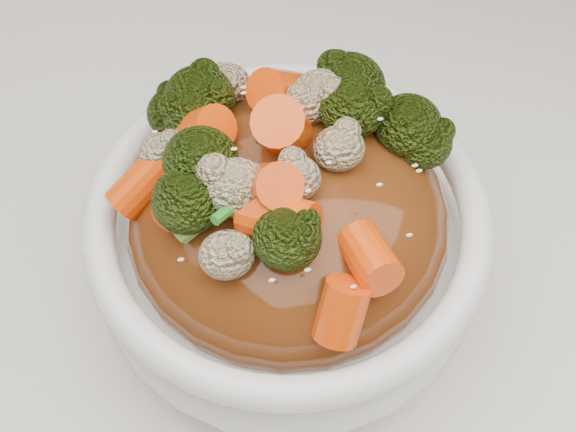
{
  "coord_description": "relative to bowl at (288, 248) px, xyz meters",
  "views": [
    {
      "loc": [
        -0.04,
        -0.18,
        1.18
      ],
      "look_at": [
        0.01,
        0.05,
        0.82
      ],
      "focal_mm": 50.0,
      "sensor_mm": 36.0,
      "label": 1
    }
  ],
  "objects": [
    {
      "name": "broccoli",
      "position": [
        -0.0,
        0.0,
        0.09
      ],
      "size": [
        0.23,
        0.23,
        0.04
      ],
      "primitive_type": null,
      "rotation": [
        0.0,
        0.0,
        0.41
      ],
      "color": "black",
      "rests_on": "sauce_base"
    },
    {
      "name": "tablecloth",
      "position": [
        -0.01,
        -0.05,
        -0.06
      ],
      "size": [
        1.2,
        0.8,
        0.04
      ],
      "primitive_type": "cube",
      "color": "white",
      "rests_on": "dining_table"
    },
    {
      "name": "cauliflower",
      "position": [
        -0.0,
        0.0,
        0.09
      ],
      "size": [
        0.23,
        0.23,
        0.04
      ],
      "primitive_type": null,
      "rotation": [
        0.0,
        0.0,
        0.41
      ],
      "color": "tan",
      "rests_on": "sauce_base"
    },
    {
      "name": "carrots",
      "position": [
        -0.0,
        0.0,
        0.09
      ],
      "size": [
        0.23,
        0.23,
        0.05
      ],
      "primitive_type": null,
      "rotation": [
        0.0,
        0.0,
        0.41
      ],
      "color": "#F74A08",
      "rests_on": "sauce_base"
    },
    {
      "name": "sesame_seeds",
      "position": [
        -0.0,
        0.0,
        0.09
      ],
      "size": [
        0.2,
        0.2,
        0.01
      ],
      "primitive_type": null,
      "rotation": [
        0.0,
        0.0,
        0.41
      ],
      "color": "beige",
      "rests_on": "sauce_base"
    },
    {
      "name": "sauce_base",
      "position": [
        -0.0,
        0.0,
        0.03
      ],
      "size": [
        0.23,
        0.23,
        0.09
      ],
      "primitive_type": "ellipsoid",
      "rotation": [
        0.0,
        0.0,
        0.41
      ],
      "color": "#5E2C10",
      "rests_on": "bowl"
    },
    {
      "name": "bowl",
      "position": [
        0.0,
        0.0,
        0.0
      ],
      "size": [
        0.28,
        0.28,
        0.08
      ],
      "primitive_type": null,
      "rotation": [
        0.0,
        0.0,
        0.41
      ],
      "color": "white",
      "rests_on": "tablecloth"
    },
    {
      "name": "scallions",
      "position": [
        -0.0,
        0.0,
        0.09
      ],
      "size": [
        0.17,
        0.17,
        0.02
      ],
      "primitive_type": null,
      "rotation": [
        0.0,
        0.0,
        0.41
      ],
      "color": "#21751B",
      "rests_on": "sauce_base"
    }
  ]
}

